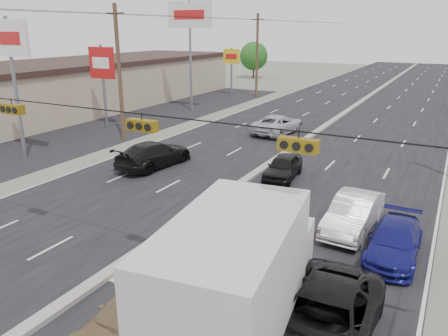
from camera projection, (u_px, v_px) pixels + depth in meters
The scene contains 22 objects.
ground at pixel (118, 270), 15.69m from camera, with size 200.00×200.00×0.00m, color #606356.
road_surface at pixel (334, 121), 40.87m from camera, with size 20.00×160.00×0.02m, color black.
center_median at pixel (334, 120), 40.84m from camera, with size 0.50×160.00×0.20m, color gray.
strip_mall at pixel (87, 86), 47.66m from camera, with size 12.00×42.00×4.60m, color tan.
parking_lot at pixel (155, 114), 44.32m from camera, with size 10.00×42.00×0.02m, color black.
utility_pole_left_b at pixel (119, 73), 32.34m from camera, with size 1.60×0.30×10.00m.
utility_pole_left_c at pixel (257, 55), 53.32m from camera, with size 1.60×0.30×10.00m.
traffic_signals at pixel (139, 124), 13.38m from camera, with size 25.00×0.30×0.54m.
pole_sign_near at pixel (10, 50), 27.01m from camera, with size 3.50×0.25×9.00m.
pole_sign_mid at pixel (102, 67), 36.88m from camera, with size 2.60×0.25×7.00m.
pole_sign_billboard at pixel (190, 22), 43.00m from camera, with size 5.00×0.25×11.00m.
pole_sign_far at pixel (232, 60), 55.11m from camera, with size 2.20×0.25×6.00m.
tree_left_far at pixel (254, 56), 74.81m from camera, with size 4.80×4.80×6.12m.
box_truck at pixel (239, 278), 11.46m from camera, with size 3.64×8.01×3.93m.
tan_sedan at pixel (140, 315), 12.08m from camera, with size 1.97×4.85×1.41m, color brown.
red_sedan at pixel (233, 224), 17.62m from camera, with size 1.56×4.48×1.48m, color red.
black_suv at pixel (323, 321), 11.69m from camera, with size 2.63×5.71×1.59m, color black.
queue_car_a at pixel (283, 167), 25.03m from camera, with size 1.60×3.98×1.36m, color black.
queue_car_b at pixel (353, 214), 18.56m from camera, with size 1.61×4.63×1.53m, color silver.
queue_car_d at pixel (394, 242), 16.37m from camera, with size 1.78×4.37×1.27m, color navy.
oncoming_near at pixel (154, 154), 27.17m from camera, with size 2.21×5.45×1.58m, color black.
oncoming_far at pixel (278, 124), 35.72m from camera, with size 2.56×5.56×1.54m, color silver.
Camera 1 is at (9.91, -10.37, 8.28)m, focal length 35.00 mm.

